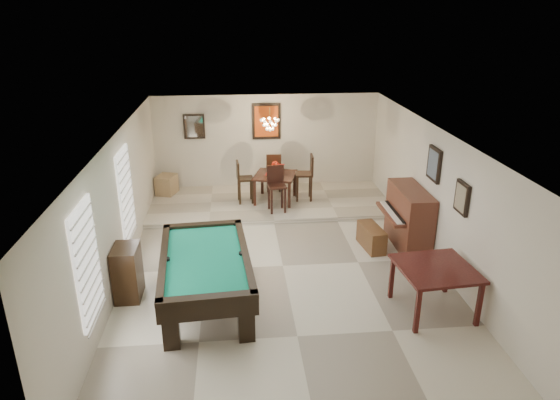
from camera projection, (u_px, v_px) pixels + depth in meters
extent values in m
cube|color=beige|center=(283.00, 266.00, 9.76)|extent=(6.00, 9.00, 0.02)
cube|color=silver|center=(266.00, 143.00, 13.46)|extent=(6.00, 0.04, 2.60)
cube|color=silver|center=(327.00, 365.00, 5.10)|extent=(6.00, 0.04, 2.60)
cube|color=silver|center=(118.00, 210.00, 9.02)|extent=(0.04, 9.00, 2.60)
cube|color=silver|center=(439.00, 199.00, 9.54)|extent=(0.04, 9.00, 2.60)
cube|color=white|center=(283.00, 136.00, 8.81)|extent=(6.00, 9.00, 0.04)
cube|color=beige|center=(270.00, 202.00, 12.75)|extent=(6.00, 2.50, 0.12)
cube|color=white|center=(87.00, 263.00, 6.94)|extent=(0.06, 1.00, 1.70)
cube|color=white|center=(126.00, 193.00, 9.54)|extent=(0.06, 1.00, 1.70)
cube|color=brown|center=(371.00, 237.00, 10.40)|extent=(0.45, 0.90, 0.48)
cube|color=black|center=(127.00, 272.00, 8.55)|extent=(0.42, 0.63, 0.95)
cube|color=#A58459|center=(167.00, 185.00, 13.10)|extent=(0.59, 0.66, 0.50)
cube|color=#D84C14|center=(266.00, 121.00, 13.20)|extent=(0.75, 0.06, 0.95)
cube|color=white|center=(194.00, 126.00, 13.07)|extent=(0.55, 0.06, 0.65)
cube|color=slate|center=(434.00, 164.00, 9.60)|extent=(0.06, 0.55, 0.65)
cube|color=gray|center=(462.00, 198.00, 8.47)|extent=(0.06, 0.45, 0.55)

